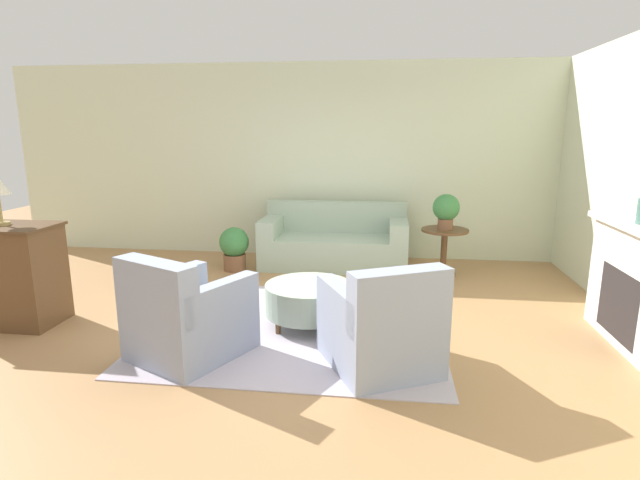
{
  "coord_description": "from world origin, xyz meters",
  "views": [
    {
      "loc": [
        0.79,
        -4.42,
        1.87
      ],
      "look_at": [
        0.15,
        0.55,
        0.75
      ],
      "focal_mm": 28.0,
      "sensor_mm": 36.0,
      "label": 1
    }
  ],
  "objects_px": {
    "armchair_right": "(382,328)",
    "potted_plant_floor": "(234,247)",
    "potted_plant_on_side_table": "(446,209)",
    "couch": "(334,243)",
    "ottoman_table": "(309,299)",
    "armchair_left": "(186,318)",
    "dresser": "(9,273)",
    "side_table": "(444,243)"
  },
  "relations": [
    {
      "from": "couch",
      "to": "side_table",
      "type": "height_order",
      "value": "couch"
    },
    {
      "from": "armchair_left",
      "to": "potted_plant_on_side_table",
      "type": "height_order",
      "value": "potted_plant_on_side_table"
    },
    {
      "from": "armchair_left",
      "to": "armchair_right",
      "type": "relative_size",
      "value": 1.0
    },
    {
      "from": "couch",
      "to": "ottoman_table",
      "type": "xyz_separation_m",
      "value": [
        -0.03,
        -2.21,
        -0.05
      ]
    },
    {
      "from": "armchair_right",
      "to": "dresser",
      "type": "height_order",
      "value": "dresser"
    },
    {
      "from": "armchair_left",
      "to": "potted_plant_floor",
      "type": "bearing_deg",
      "value": 98.32
    },
    {
      "from": "couch",
      "to": "potted_plant_floor",
      "type": "xyz_separation_m",
      "value": [
        -1.31,
        -0.41,
        0.0
      ]
    },
    {
      "from": "armchair_right",
      "to": "potted_plant_on_side_table",
      "type": "distance_m",
      "value": 2.87
    },
    {
      "from": "ottoman_table",
      "to": "dresser",
      "type": "distance_m",
      "value": 2.91
    },
    {
      "from": "potted_plant_on_side_table",
      "to": "side_table",
      "type": "bearing_deg",
      "value": 116.57
    },
    {
      "from": "armchair_right",
      "to": "couch",
      "type": "bearing_deg",
      "value": 102.7
    },
    {
      "from": "ottoman_table",
      "to": "potted_plant_on_side_table",
      "type": "relative_size",
      "value": 1.86
    },
    {
      "from": "armchair_right",
      "to": "potted_plant_on_side_table",
      "type": "relative_size",
      "value": 2.46
    },
    {
      "from": "side_table",
      "to": "dresser",
      "type": "height_order",
      "value": "dresser"
    },
    {
      "from": "side_table",
      "to": "ottoman_table",
      "type": "bearing_deg",
      "value": -127.61
    },
    {
      "from": "dresser",
      "to": "potted_plant_on_side_table",
      "type": "xyz_separation_m",
      "value": [
        4.37,
        2.22,
        0.36
      ]
    },
    {
      "from": "potted_plant_floor",
      "to": "side_table",
      "type": "bearing_deg",
      "value": 2.39
    },
    {
      "from": "ottoman_table",
      "to": "side_table",
      "type": "bearing_deg",
      "value": 52.39
    },
    {
      "from": "couch",
      "to": "potted_plant_on_side_table",
      "type": "relative_size",
      "value": 4.4
    },
    {
      "from": "ottoman_table",
      "to": "potted_plant_on_side_table",
      "type": "height_order",
      "value": "potted_plant_on_side_table"
    },
    {
      "from": "couch",
      "to": "armchair_left",
      "type": "xyz_separation_m",
      "value": [
        -0.93,
        -3.01,
        0.02
      ]
    },
    {
      "from": "armchair_left",
      "to": "potted_plant_on_side_table",
      "type": "bearing_deg",
      "value": 48.72
    },
    {
      "from": "dresser",
      "to": "potted_plant_on_side_table",
      "type": "bearing_deg",
      "value": 26.89
    },
    {
      "from": "couch",
      "to": "armchair_left",
      "type": "height_order",
      "value": "armchair_left"
    },
    {
      "from": "armchair_left",
      "to": "ottoman_table",
      "type": "height_order",
      "value": "armchair_left"
    },
    {
      "from": "couch",
      "to": "potted_plant_floor",
      "type": "distance_m",
      "value": 1.37
    },
    {
      "from": "couch",
      "to": "dresser",
      "type": "xyz_separation_m",
      "value": [
        -2.92,
        -2.51,
        0.19
      ]
    },
    {
      "from": "armchair_left",
      "to": "armchair_right",
      "type": "bearing_deg",
      "value": 0.0
    },
    {
      "from": "couch",
      "to": "armchair_left",
      "type": "distance_m",
      "value": 3.15
    },
    {
      "from": "dresser",
      "to": "armchair_right",
      "type": "bearing_deg",
      "value": -7.94
    },
    {
      "from": "armchair_right",
      "to": "ottoman_table",
      "type": "xyz_separation_m",
      "value": [
        -0.7,
        0.8,
        -0.07
      ]
    },
    {
      "from": "couch",
      "to": "side_table",
      "type": "relative_size",
      "value": 3.24
    },
    {
      "from": "couch",
      "to": "dresser",
      "type": "bearing_deg",
      "value": -139.32
    },
    {
      "from": "armchair_right",
      "to": "potted_plant_on_side_table",
      "type": "xyz_separation_m",
      "value": [
        0.78,
        2.72,
        0.53
      ]
    },
    {
      "from": "ottoman_table",
      "to": "armchair_right",
      "type": "bearing_deg",
      "value": -48.58
    },
    {
      "from": "armchair_left",
      "to": "potted_plant_floor",
      "type": "distance_m",
      "value": 2.63
    },
    {
      "from": "armchair_right",
      "to": "potted_plant_floor",
      "type": "bearing_deg",
      "value": 127.41
    },
    {
      "from": "couch",
      "to": "armchair_left",
      "type": "relative_size",
      "value": 1.79
    },
    {
      "from": "potted_plant_floor",
      "to": "armchair_left",
      "type": "bearing_deg",
      "value": -81.68
    },
    {
      "from": "armchair_right",
      "to": "potted_plant_floor",
      "type": "relative_size",
      "value": 1.89
    },
    {
      "from": "ottoman_table",
      "to": "side_table",
      "type": "relative_size",
      "value": 1.37
    },
    {
      "from": "ottoman_table",
      "to": "dresser",
      "type": "height_order",
      "value": "dresser"
    }
  ]
}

